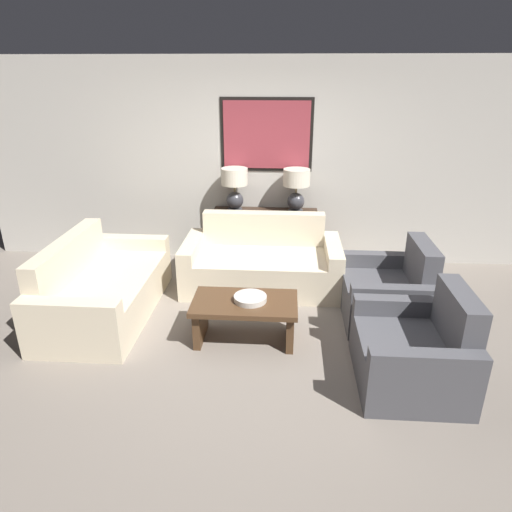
{
  "coord_description": "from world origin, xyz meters",
  "views": [
    {
      "loc": [
        0.28,
        -3.67,
        2.47
      ],
      "look_at": [
        -0.03,
        0.77,
        0.65
      ],
      "focal_mm": 32.0,
      "sensor_mm": 36.0,
      "label": 1
    }
  ],
  "objects_px": {
    "couch_by_back_wall": "(262,264)",
    "coffee_table": "(245,312)",
    "table_lamp_left": "(235,185)",
    "decorative_bowl": "(250,298)",
    "table_lamp_right": "(296,186)",
    "armchair_near_back_wall": "(389,293)",
    "console_table": "(265,238)",
    "armchair_near_camera": "(415,352)",
    "couch_by_side": "(102,289)"
  },
  "relations": [
    {
      "from": "couch_by_back_wall",
      "to": "coffee_table",
      "type": "height_order",
      "value": "couch_by_back_wall"
    },
    {
      "from": "armchair_near_camera",
      "to": "armchair_near_back_wall",
      "type": "bearing_deg",
      "value": 90.0
    },
    {
      "from": "armchair_near_back_wall",
      "to": "coffee_table",
      "type": "bearing_deg",
      "value": -159.83
    },
    {
      "from": "armchair_near_back_wall",
      "to": "table_lamp_left",
      "type": "bearing_deg",
      "value": 142.6
    },
    {
      "from": "couch_by_side",
      "to": "armchair_near_camera",
      "type": "relative_size",
      "value": 1.88
    },
    {
      "from": "console_table",
      "to": "table_lamp_left",
      "type": "xyz_separation_m",
      "value": [
        -0.4,
        0.0,
        0.72
      ]
    },
    {
      "from": "couch_by_side",
      "to": "console_table",
      "type": "bearing_deg",
      "value": 41.17
    },
    {
      "from": "table_lamp_right",
      "to": "coffee_table",
      "type": "relative_size",
      "value": 0.55
    },
    {
      "from": "table_lamp_right",
      "to": "decorative_bowl",
      "type": "xyz_separation_m",
      "value": [
        -0.44,
        -1.9,
        -0.65
      ]
    },
    {
      "from": "coffee_table",
      "to": "decorative_bowl",
      "type": "height_order",
      "value": "decorative_bowl"
    },
    {
      "from": "table_lamp_left",
      "to": "armchair_near_back_wall",
      "type": "relative_size",
      "value": 0.56
    },
    {
      "from": "console_table",
      "to": "armchair_near_camera",
      "type": "height_order",
      "value": "armchair_near_camera"
    },
    {
      "from": "decorative_bowl",
      "to": "armchair_near_camera",
      "type": "height_order",
      "value": "armchair_near_camera"
    },
    {
      "from": "table_lamp_right",
      "to": "armchair_near_camera",
      "type": "relative_size",
      "value": 0.56
    },
    {
      "from": "coffee_table",
      "to": "decorative_bowl",
      "type": "xyz_separation_m",
      "value": [
        0.05,
        0.01,
        0.15
      ]
    },
    {
      "from": "table_lamp_left",
      "to": "armchair_near_back_wall",
      "type": "distance_m",
      "value": 2.39
    },
    {
      "from": "coffee_table",
      "to": "couch_by_back_wall",
      "type": "bearing_deg",
      "value": 85.59
    },
    {
      "from": "couch_by_back_wall",
      "to": "armchair_near_back_wall",
      "type": "distance_m",
      "value": 1.55
    },
    {
      "from": "couch_by_back_wall",
      "to": "decorative_bowl",
      "type": "xyz_separation_m",
      "value": [
        -0.04,
        -1.23,
        0.17
      ]
    },
    {
      "from": "table_lamp_right",
      "to": "couch_by_back_wall",
      "type": "relative_size",
      "value": 0.3
    },
    {
      "from": "decorative_bowl",
      "to": "armchair_near_camera",
      "type": "relative_size",
      "value": 0.32
    },
    {
      "from": "armchair_near_camera",
      "to": "console_table",
      "type": "bearing_deg",
      "value": 119.48
    },
    {
      "from": "decorative_bowl",
      "to": "armchair_near_camera",
      "type": "bearing_deg",
      "value": -21.1
    },
    {
      "from": "armchair_near_back_wall",
      "to": "console_table",
      "type": "bearing_deg",
      "value": 135.46
    },
    {
      "from": "couch_by_back_wall",
      "to": "armchair_near_camera",
      "type": "distance_m",
      "value": 2.25
    },
    {
      "from": "coffee_table",
      "to": "armchair_near_back_wall",
      "type": "relative_size",
      "value": 1.01
    },
    {
      "from": "table_lamp_left",
      "to": "decorative_bowl",
      "type": "xyz_separation_m",
      "value": [
        0.35,
        -1.9,
        -0.65
      ]
    },
    {
      "from": "couch_by_side",
      "to": "armchair_near_camera",
      "type": "bearing_deg",
      "value": -17.74
    },
    {
      "from": "couch_by_back_wall",
      "to": "couch_by_side",
      "type": "height_order",
      "value": "same"
    },
    {
      "from": "console_table",
      "to": "table_lamp_right",
      "type": "relative_size",
      "value": 2.46
    },
    {
      "from": "coffee_table",
      "to": "table_lamp_right",
      "type": "bearing_deg",
      "value": 75.52
    },
    {
      "from": "table_lamp_left",
      "to": "armchair_near_camera",
      "type": "distance_m",
      "value": 3.14
    },
    {
      "from": "console_table",
      "to": "coffee_table",
      "type": "distance_m",
      "value": 1.91
    },
    {
      "from": "decorative_bowl",
      "to": "couch_by_back_wall",
      "type": "bearing_deg",
      "value": 88.03
    },
    {
      "from": "table_lamp_right",
      "to": "coffee_table",
      "type": "height_order",
      "value": "table_lamp_right"
    },
    {
      "from": "console_table",
      "to": "couch_by_side",
      "type": "height_order",
      "value": "couch_by_side"
    },
    {
      "from": "table_lamp_right",
      "to": "table_lamp_left",
      "type": "bearing_deg",
      "value": 180.0
    },
    {
      "from": "table_lamp_left",
      "to": "armchair_near_back_wall",
      "type": "bearing_deg",
      "value": -37.4
    },
    {
      "from": "console_table",
      "to": "armchair_near_back_wall",
      "type": "relative_size",
      "value": 1.37
    },
    {
      "from": "coffee_table",
      "to": "armchair_near_back_wall",
      "type": "xyz_separation_m",
      "value": [
        1.48,
        0.54,
        -0.02
      ]
    },
    {
      "from": "couch_by_back_wall",
      "to": "armchair_near_camera",
      "type": "bearing_deg",
      "value": -52.11
    },
    {
      "from": "table_lamp_right",
      "to": "couch_by_side",
      "type": "distance_m",
      "value": 2.67
    },
    {
      "from": "armchair_near_camera",
      "to": "couch_by_side",
      "type": "bearing_deg",
      "value": 162.26
    },
    {
      "from": "table_lamp_left",
      "to": "table_lamp_right",
      "type": "relative_size",
      "value": 1.0
    },
    {
      "from": "coffee_table",
      "to": "armchair_near_camera",
      "type": "distance_m",
      "value": 1.58
    },
    {
      "from": "couch_by_back_wall",
      "to": "coffee_table",
      "type": "distance_m",
      "value": 1.24
    },
    {
      "from": "couch_by_back_wall",
      "to": "armchair_near_camera",
      "type": "relative_size",
      "value": 1.88
    },
    {
      "from": "table_lamp_left",
      "to": "decorative_bowl",
      "type": "distance_m",
      "value": 2.04
    },
    {
      "from": "console_table",
      "to": "coffee_table",
      "type": "bearing_deg",
      "value": -92.86
    },
    {
      "from": "console_table",
      "to": "couch_by_back_wall",
      "type": "distance_m",
      "value": 0.68
    }
  ]
}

